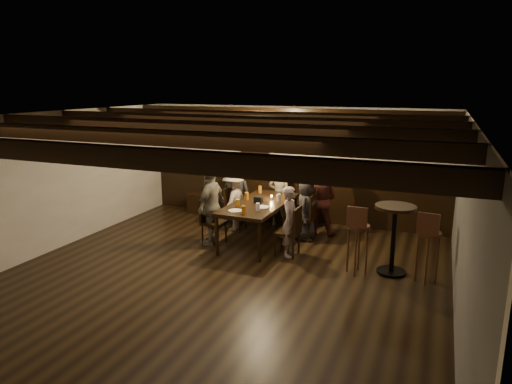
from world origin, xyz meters
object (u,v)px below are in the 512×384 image
at_px(chair_right_near, 304,225).
at_px(high_top_table, 394,229).
at_px(dining_table, 259,206).
at_px(bar_stool_left, 357,248).
at_px(chair_right_far, 288,240).
at_px(person_left_near, 233,201).
at_px(person_right_near, 306,209).
at_px(chair_left_near, 235,217).
at_px(person_bench_left, 236,193).
at_px(person_bench_right, 321,199).
at_px(person_bench_centre, 279,195).
at_px(person_left_far, 211,206).
at_px(bar_stool_right, 427,256).
at_px(person_right_far, 290,222).
at_px(chair_left_far, 213,230).

distance_m(chair_right_near, high_top_table, 2.03).
height_order(dining_table, bar_stool_left, bar_stool_left).
distance_m(chair_right_far, bar_stool_left, 1.26).
height_order(person_left_near, person_right_near, person_right_near).
height_order(chair_left_near, person_bench_left, person_bench_left).
distance_m(dining_table, chair_right_near, 0.94).
xyz_separation_m(person_bench_right, high_top_table, (1.51, -1.47, 0.02)).
xyz_separation_m(chair_left_near, person_left_near, (-0.03, 0.00, 0.33)).
xyz_separation_m(chair_right_far, bar_stool_left, (1.21, -0.33, 0.15)).
distance_m(person_bench_centre, person_left_far, 1.68).
height_order(person_left_far, bar_stool_right, person_left_far).
relative_size(person_left_near, bar_stool_right, 1.08).
height_order(person_right_far, high_top_table, person_right_far).
distance_m(chair_right_near, person_bench_right, 0.64).
relative_size(dining_table, chair_right_far, 2.35).
relative_size(person_bench_centre, person_left_near, 1.10).
relative_size(chair_left_far, person_bench_left, 0.65).
relative_size(person_bench_centre, bar_stool_left, 1.18).
bearing_deg(chair_left_far, bar_stool_left, 83.27).
relative_size(chair_right_near, chair_right_far, 1.03).
xyz_separation_m(person_bench_right, person_right_far, (-0.17, -1.35, -0.09)).
distance_m(chair_right_near, chair_right_far, 0.90).
xyz_separation_m(person_left_near, bar_stool_right, (3.67, -1.20, -0.18)).
xyz_separation_m(chair_right_far, high_top_table, (1.71, -0.12, 0.45)).
relative_size(person_bench_right, person_left_near, 1.17).
xyz_separation_m(person_bench_right, person_left_near, (-1.66, -0.43, -0.10)).
xyz_separation_m(dining_table, chair_right_near, (0.72, 0.44, -0.42)).
relative_size(person_bench_right, person_right_near, 1.16).
xyz_separation_m(high_top_table, bar_stool_right, (0.50, -0.16, -0.30)).
bearing_deg(chair_right_far, person_right_far, -90.00).
bearing_deg(high_top_table, person_left_far, 177.41).
xyz_separation_m(dining_table, person_bench_left, (-0.89, 0.91, -0.04)).
height_order(chair_right_near, chair_right_far, chair_right_near).
distance_m(chair_left_far, bar_stool_left, 2.67).
relative_size(chair_right_far, person_bench_left, 0.66).
height_order(dining_table, chair_right_far, chair_right_far).
bearing_deg(person_right_far, person_bench_left, 50.71).
xyz_separation_m(dining_table, person_bench_right, (0.91, 0.89, 0.00)).
height_order(person_bench_centre, person_right_near, person_bench_centre).
height_order(chair_right_far, bar_stool_left, bar_stool_left).
xyz_separation_m(chair_right_near, person_right_far, (0.02, -0.90, 0.33)).
relative_size(chair_left_near, person_right_near, 0.72).
bearing_deg(person_left_far, chair_right_near, 121.50).
xyz_separation_m(chair_right_near, person_bench_centre, (-0.71, 0.61, 0.38)).
bearing_deg(chair_left_near, high_top_table, 72.38).
xyz_separation_m(person_bench_centre, high_top_table, (2.41, -1.63, 0.06)).
bearing_deg(dining_table, chair_left_far, -147.92).
xyz_separation_m(bar_stool_left, bar_stool_right, (1.00, 0.05, 0.00)).
xyz_separation_m(person_bench_centre, person_left_far, (-0.77, -1.49, 0.07)).
relative_size(chair_left_near, chair_left_far, 1.00).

